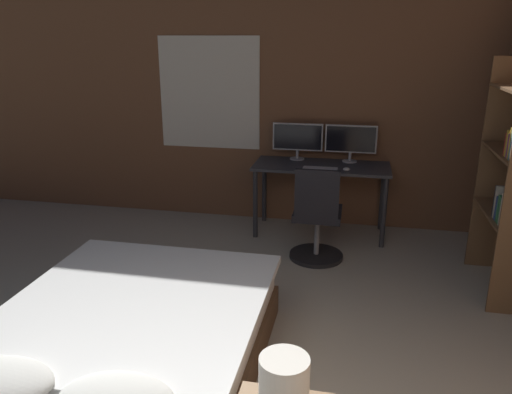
% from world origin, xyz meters
% --- Properties ---
extents(wall_back, '(12.00, 0.08, 2.70)m').
position_xyz_m(wall_back, '(-0.01, 4.38, 1.35)').
color(wall_back, brown).
rests_on(wall_back, ground_plane).
extents(bed, '(1.57, 2.00, 0.58)m').
position_xyz_m(bed, '(-0.63, 1.27, 0.25)').
color(bed, brown).
rests_on(bed, ground_plane).
extents(bedside_lamp, '(0.22, 0.22, 0.28)m').
position_xyz_m(bedside_lamp, '(0.42, 0.65, 0.65)').
color(bedside_lamp, gray).
rests_on(bedside_lamp, nightstand).
extents(desk, '(1.42, 0.61, 0.77)m').
position_xyz_m(desk, '(0.31, 4.00, 0.67)').
color(desk, '#38383D').
rests_on(desk, ground_plane).
extents(monitor_left, '(0.55, 0.16, 0.40)m').
position_xyz_m(monitor_left, '(0.02, 4.21, 1.00)').
color(monitor_left, '#B7B7BC').
rests_on(monitor_left, desk).
extents(monitor_right, '(0.55, 0.16, 0.40)m').
position_xyz_m(monitor_right, '(0.59, 4.21, 1.00)').
color(monitor_right, '#B7B7BC').
rests_on(monitor_right, desk).
extents(keyboard, '(0.35, 0.13, 0.02)m').
position_xyz_m(keyboard, '(0.31, 3.80, 0.78)').
color(keyboard, '#B7B7BC').
rests_on(keyboard, desk).
extents(computer_mouse, '(0.07, 0.05, 0.04)m').
position_xyz_m(computer_mouse, '(0.57, 3.80, 0.79)').
color(computer_mouse, '#B7B7BC').
rests_on(computer_mouse, desk).
extents(office_chair, '(0.52, 0.52, 0.94)m').
position_xyz_m(office_chair, '(0.34, 3.30, 0.38)').
color(office_chair, black).
rests_on(office_chair, ground_plane).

